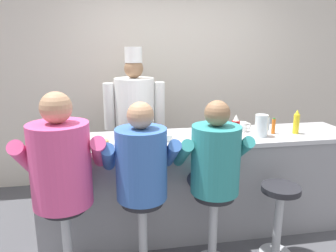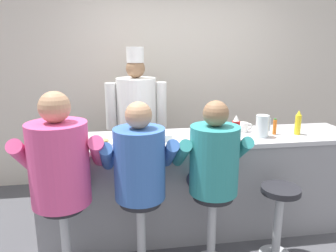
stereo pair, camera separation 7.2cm
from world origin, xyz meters
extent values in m
plane|color=#4C4C51|center=(0.00, 0.00, 0.00)|extent=(20.00, 20.00, 0.00)
cube|color=beige|center=(0.00, 1.71, 1.35)|extent=(10.00, 0.06, 2.70)
cube|color=gray|center=(0.00, 0.32, 0.46)|extent=(2.95, 0.62, 0.91)
cube|color=#BCBCC1|center=(0.00, 0.32, 0.93)|extent=(3.02, 0.65, 0.04)
cylinder|color=red|center=(0.27, 0.12, 1.05)|extent=(0.07, 0.07, 0.18)
cone|color=white|center=(0.27, 0.12, 1.17)|extent=(0.06, 0.06, 0.06)
cylinder|color=yellow|center=(0.94, 0.25, 1.05)|extent=(0.06, 0.06, 0.19)
cone|color=yellow|center=(0.94, 0.25, 1.17)|extent=(0.05, 0.05, 0.05)
cylinder|color=orange|center=(0.72, 0.28, 1.03)|extent=(0.04, 0.04, 0.14)
cylinder|color=#287F2D|center=(0.72, 0.28, 1.10)|extent=(0.02, 0.02, 0.01)
cylinder|color=silver|center=(0.56, 0.22, 1.06)|extent=(0.12, 0.12, 0.21)
cube|color=silver|center=(0.63, 0.22, 1.07)|extent=(0.01, 0.01, 0.12)
cylinder|color=white|center=(-0.90, 0.23, 0.96)|extent=(0.22, 0.22, 0.02)
ellipsoid|color=#E0BC60|center=(-0.90, 0.23, 0.98)|extent=(0.10, 0.08, 0.03)
cylinder|color=white|center=(-0.36, 0.26, 0.98)|extent=(0.16, 0.16, 0.06)
cylinder|color=white|center=(0.45, 0.42, 1.00)|extent=(0.09, 0.09, 0.09)
torus|color=white|center=(0.52, 0.42, 1.01)|extent=(0.07, 0.02, 0.07)
cylinder|color=#B2B5BA|center=(-1.20, -0.23, 0.32)|extent=(0.07, 0.07, 0.61)
cylinder|color=#232328|center=(-1.20, -0.23, 0.62)|extent=(0.32, 0.32, 0.05)
cylinder|color=#33384C|center=(-1.30, -0.02, 0.66)|extent=(0.16, 0.43, 0.16)
cylinder|color=#33384C|center=(-1.09, -0.02, 0.66)|extent=(0.16, 0.43, 0.16)
cylinder|color=#E54C8C|center=(-1.20, -0.23, 0.95)|extent=(0.43, 0.43, 0.61)
cylinder|color=#E54C8C|center=(-1.47, -0.11, 0.98)|extent=(0.11, 0.47, 0.37)
cylinder|color=#E54C8C|center=(-0.92, -0.11, 0.98)|extent=(0.11, 0.47, 0.37)
sphere|color=tan|center=(-1.20, -0.23, 1.37)|extent=(0.22, 0.22, 0.22)
cylinder|color=#B2B5BA|center=(-0.61, -0.23, 0.32)|extent=(0.07, 0.07, 0.61)
cylinder|color=#232328|center=(-0.61, -0.23, 0.62)|extent=(0.32, 0.32, 0.05)
cylinder|color=#33384C|center=(-0.71, -0.04, 0.66)|extent=(0.15, 0.39, 0.15)
cylinder|color=#33384C|center=(-0.52, -0.04, 0.66)|extent=(0.15, 0.39, 0.15)
cylinder|color=#3866B7|center=(-0.61, -0.23, 0.92)|extent=(0.39, 0.39, 0.55)
cylinder|color=#3866B7|center=(-0.86, -0.12, 0.95)|extent=(0.10, 0.42, 0.33)
cylinder|color=#3866B7|center=(-0.37, -0.12, 0.95)|extent=(0.10, 0.42, 0.33)
sphere|color=tan|center=(-0.61, -0.23, 1.30)|extent=(0.20, 0.20, 0.20)
cylinder|color=#B2B5BA|center=(-0.03, -0.23, 0.32)|extent=(0.07, 0.07, 0.61)
cylinder|color=#232328|center=(-0.03, -0.23, 0.62)|extent=(0.32, 0.32, 0.05)
cylinder|color=#33384C|center=(-0.13, -0.04, 0.66)|extent=(0.14, 0.38, 0.14)
cylinder|color=#33384C|center=(0.06, -0.04, 0.66)|extent=(0.14, 0.38, 0.14)
cylinder|color=teal|center=(-0.03, -0.23, 0.92)|extent=(0.38, 0.38, 0.54)
cylinder|color=teal|center=(-0.28, -0.13, 0.95)|extent=(0.10, 0.41, 0.33)
cylinder|color=teal|center=(0.21, -0.13, 0.95)|extent=(0.10, 0.41, 0.33)
sphere|color=#8C6647|center=(-0.03, -0.23, 1.29)|extent=(0.20, 0.20, 0.20)
cylinder|color=#B2B5BA|center=(0.55, -0.23, 0.32)|extent=(0.07, 0.07, 0.61)
cylinder|color=#232328|center=(0.55, -0.23, 0.62)|extent=(0.32, 0.32, 0.05)
cube|color=#232328|center=(-0.56, 1.10, 0.41)|extent=(0.34, 0.19, 0.82)
cube|color=white|center=(-0.56, 1.05, 0.57)|extent=(0.31, 0.02, 0.49)
cylinder|color=white|center=(-0.56, 1.10, 1.13)|extent=(0.44, 0.44, 0.61)
sphere|color=#8C6647|center=(-0.56, 1.10, 1.54)|extent=(0.21, 0.21, 0.21)
cylinder|color=white|center=(-0.56, 1.10, 1.69)|extent=(0.19, 0.19, 0.17)
cylinder|color=white|center=(-0.84, 1.10, 1.12)|extent=(0.12, 0.12, 0.52)
cylinder|color=white|center=(-0.27, 1.10, 1.12)|extent=(0.12, 0.12, 0.52)
camera|label=1|loc=(-0.83, -2.55, 1.79)|focal=35.00mm
camera|label=2|loc=(-0.76, -2.56, 1.79)|focal=35.00mm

